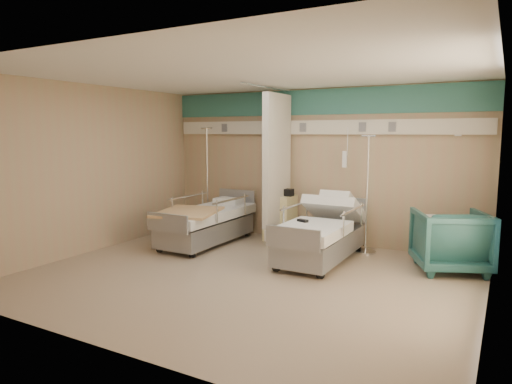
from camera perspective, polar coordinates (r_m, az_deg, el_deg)
ground at (r=6.51m, az=-1.20°, el=-10.52°), size 6.00×5.00×0.00m
room_walls at (r=6.43m, az=-0.34°, el=6.16°), size 6.04×5.04×2.82m
bed_right at (r=7.30m, az=8.08°, el=-6.02°), size 1.00×2.16×0.63m
bed_left at (r=8.32m, az=-6.24°, el=-4.33°), size 1.00×2.16×0.63m
bedside_cabinet at (r=8.54m, az=3.04°, el=-3.24°), size 0.50×0.48×0.85m
visitor_armchair at (r=7.23m, az=23.12°, el=-5.61°), size 1.27×1.29×0.90m
waffle_blanket at (r=7.12m, az=23.28°, el=-1.84°), size 0.78×0.74×0.07m
iv_stand_right at (r=7.87m, az=13.58°, el=-4.53°), size 0.35×0.35×1.97m
iv_stand_left at (r=9.36m, az=-6.06°, el=-2.29°), size 0.38×0.38×2.11m
call_remote at (r=7.12m, az=5.86°, el=-3.58°), size 0.19×0.14×0.04m
tan_blanket at (r=7.93m, az=-8.50°, el=-2.49°), size 1.23×1.40×0.04m
toiletry_bag at (r=8.40m, az=3.83°, el=-0.04°), size 0.25×0.16×0.13m
white_cup at (r=8.60m, az=2.33°, el=0.12°), size 0.09×0.09×0.12m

